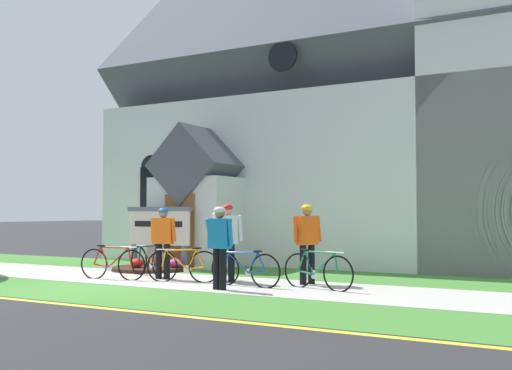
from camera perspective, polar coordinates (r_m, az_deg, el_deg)
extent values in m
plane|color=#2B2B2D|center=(16.42, -5.81, -8.15)|extent=(140.00, 140.00, 0.00)
cube|color=#B7B5AD|center=(13.76, -4.76, -9.22)|extent=(32.00, 2.73, 0.01)
cube|color=#427F33|center=(11.74, -11.61, -10.33)|extent=(32.00, 2.32, 0.01)
cube|color=#427F33|center=(16.07, 0.55, -8.26)|extent=(24.00, 2.66, 0.01)
cube|color=yellow|center=(10.78, -16.16, -10.99)|extent=(28.00, 0.16, 0.01)
cube|color=silver|center=(21.44, 7.96, 0.02)|extent=(13.67, 9.21, 5.11)
cube|color=#4C515B|center=(21.98, 7.89, 10.39)|extent=(14.17, 9.38, 9.38)
cube|color=silver|center=(17.58, 20.95, 10.54)|extent=(3.04, 3.04, 11.07)
cube|color=silver|center=(17.72, -5.72, -3.52)|extent=(2.40, 1.60, 2.60)
cube|color=#4C515B|center=(17.77, -5.69, 1.81)|extent=(2.40, 1.80, 2.40)
cube|color=brown|center=(17.05, -7.27, -4.39)|extent=(1.00, 0.06, 2.10)
cube|color=black|center=(19.72, -10.05, -1.07)|extent=(0.76, 0.06, 1.90)
cone|color=black|center=(19.76, -10.03, 1.68)|extent=(0.80, 0.06, 0.80)
cylinder|color=black|center=(17.73, 2.54, 12.12)|extent=(0.90, 0.06, 0.90)
cube|color=slate|center=(17.64, -11.48, -6.62)|extent=(0.12, 0.12, 0.67)
cube|color=slate|center=(16.53, -6.84, -6.93)|extent=(0.12, 0.12, 0.67)
cube|color=silver|center=(17.03, -9.22, -4.06)|extent=(2.11, 0.14, 0.95)
cube|color=slate|center=(17.02, -9.20, -2.26)|extent=(2.23, 0.18, 0.12)
cube|color=black|center=(16.99, -9.31, -3.67)|extent=(1.68, 0.06, 0.16)
cylinder|color=#382319|center=(16.78, -10.09, -7.83)|extent=(2.05, 2.05, 0.10)
ellipsoid|color=#CC338C|center=(16.43, -7.68, -7.36)|extent=(0.36, 0.36, 0.24)
ellipsoid|color=orange|center=(17.09, -9.80, -7.16)|extent=(0.36, 0.36, 0.24)
ellipsoid|color=red|center=(16.63, -11.25, -7.28)|extent=(0.36, 0.36, 0.24)
torus|color=black|center=(13.71, -4.94, -7.79)|extent=(0.71, 0.26, 0.74)
torus|color=black|center=(14.01, -8.91, -7.65)|extent=(0.71, 0.26, 0.74)
cylinder|color=orange|center=(13.89, -7.58, -7.06)|extent=(0.53, 0.20, 0.45)
cylinder|color=orange|center=(13.84, -7.14, -6.14)|extent=(0.72, 0.26, 0.07)
cylinder|color=orange|center=(13.77, -6.11, -7.03)|extent=(0.25, 0.11, 0.47)
cylinder|color=orange|center=(13.77, -5.75, -7.87)|extent=(0.40, 0.16, 0.09)
cylinder|color=orange|center=(13.72, -5.30, -6.95)|extent=(0.21, 0.10, 0.41)
cylinder|color=orange|center=(13.98, -8.75, -6.91)|extent=(0.12, 0.07, 0.37)
ellipsoid|color=black|center=(13.73, -5.66, -5.98)|extent=(0.25, 0.15, 0.05)
cylinder|color=silver|center=(13.95, -8.59, -6.09)|extent=(0.43, 0.16, 0.03)
cylinder|color=silver|center=(13.83, -6.55, -7.95)|extent=(0.18, 0.07, 0.18)
torus|color=black|center=(12.69, 0.89, -8.21)|extent=(0.74, 0.09, 0.74)
torus|color=black|center=(13.25, -2.94, -7.97)|extent=(0.74, 0.09, 0.74)
cylinder|color=#194CA5|center=(13.04, -1.68, -7.40)|extent=(0.56, 0.07, 0.44)
cylinder|color=#194CA5|center=(12.96, -1.26, -6.45)|extent=(0.76, 0.09, 0.07)
cylinder|color=#194CA5|center=(12.83, -0.25, -7.40)|extent=(0.26, 0.05, 0.46)
cylinder|color=#194CA5|center=(12.80, 0.10, -8.28)|extent=(0.42, 0.06, 0.09)
cylinder|color=#194CA5|center=(12.72, 0.53, -7.32)|extent=(0.22, 0.05, 0.40)
cylinder|color=#194CA5|center=(13.21, -2.79, -7.22)|extent=(0.12, 0.04, 0.36)
ellipsoid|color=black|center=(12.76, 0.18, -6.31)|extent=(0.24, 0.10, 0.05)
cylinder|color=silver|center=(13.18, -2.65, -6.37)|extent=(0.44, 0.06, 0.03)
cylinder|color=silver|center=(12.92, -0.68, -8.35)|extent=(0.18, 0.03, 0.18)
torus|color=black|center=(12.86, 4.03, -8.12)|extent=(0.73, 0.22, 0.75)
torus|color=black|center=(12.25, 7.81, -8.38)|extent=(0.73, 0.22, 0.75)
cylinder|color=#19723F|center=(12.43, 6.48, -7.48)|extent=(0.55, 0.17, 0.49)
cylinder|color=#19723F|center=(12.48, 6.06, -6.38)|extent=(0.74, 0.22, 0.05)
cylinder|color=#19723F|center=(12.66, 5.09, -7.37)|extent=(0.26, 0.10, 0.49)
cylinder|color=#19723F|center=(12.74, 4.76, -8.29)|extent=(0.41, 0.14, 0.09)
cylinder|color=#19723F|center=(12.78, 4.35, -7.21)|extent=(0.22, 0.09, 0.43)
cylinder|color=#19723F|center=(12.25, 7.65, -7.42)|extent=(0.12, 0.06, 0.42)
ellipsoid|color=black|center=(12.71, 4.68, -6.15)|extent=(0.25, 0.14, 0.05)
cylinder|color=silver|center=(12.26, 7.49, -6.37)|extent=(0.43, 0.14, 0.03)
cylinder|color=silver|center=(12.61, 5.50, -8.47)|extent=(0.18, 0.06, 0.18)
torus|color=black|center=(14.95, -15.14, -7.27)|extent=(0.74, 0.15, 0.74)
torus|color=black|center=(14.40, -11.76, -7.49)|extent=(0.74, 0.15, 0.74)
cylinder|color=#A51E19|center=(14.57, -12.93, -6.73)|extent=(0.56, 0.12, 0.48)
cylinder|color=#A51E19|center=(14.61, -13.29, -5.80)|extent=(0.76, 0.15, 0.05)
cylinder|color=#A51E19|center=(14.77, -14.18, -6.64)|extent=(0.26, 0.07, 0.48)
cylinder|color=#A51E19|center=(14.84, -14.48, -7.42)|extent=(0.41, 0.10, 0.09)
cylinder|color=#A51E19|center=(14.89, -14.84, -6.50)|extent=(0.22, 0.07, 0.43)
cylinder|color=#A51E19|center=(14.40, -11.89, -6.68)|extent=(0.12, 0.05, 0.41)
ellipsoid|color=black|center=(14.82, -14.53, -5.60)|extent=(0.25, 0.12, 0.05)
cylinder|color=silver|center=(14.41, -12.02, -5.80)|extent=(0.44, 0.09, 0.03)
cylinder|color=silver|center=(14.73, -13.82, -7.56)|extent=(0.18, 0.05, 0.18)
torus|color=black|center=(14.74, -9.06, -7.37)|extent=(0.72, 0.29, 0.75)
torus|color=black|center=(15.59, -11.07, -7.09)|extent=(0.72, 0.29, 0.75)
cylinder|color=black|center=(15.29, -10.41, -6.59)|extent=(0.52, 0.22, 0.45)
cylinder|color=black|center=(15.18, -10.18, -5.73)|extent=(0.71, 0.29, 0.08)
cylinder|color=black|center=(14.97, -9.66, -6.59)|extent=(0.25, 0.12, 0.49)
cylinder|color=black|center=(14.91, -9.48, -7.41)|extent=(0.39, 0.17, 0.09)
cylinder|color=black|center=(14.80, -9.24, -6.54)|extent=(0.21, 0.11, 0.43)
cylinder|color=black|center=(15.54, -10.99, -6.42)|extent=(0.12, 0.07, 0.38)
ellipsoid|color=black|center=(14.86, -9.43, -5.60)|extent=(0.25, 0.16, 0.05)
cylinder|color=silver|center=(15.50, -10.90, -5.68)|extent=(0.42, 0.18, 0.03)
cylinder|color=silver|center=(15.08, -9.89, -7.46)|extent=(0.18, 0.08, 0.18)
cylinder|color=black|center=(12.39, -3.19, -8.02)|extent=(0.15, 0.15, 0.85)
cylinder|color=black|center=(12.47, -3.77, -7.98)|extent=(0.15, 0.15, 0.85)
cube|color=blue|center=(12.38, -3.47, -4.63)|extent=(0.48, 0.22, 0.62)
sphere|color=#936B51|center=(12.37, -3.47, -2.69)|extent=(0.22, 0.22, 0.22)
ellipsoid|color=silver|center=(12.37, -3.47, -2.41)|extent=(0.24, 0.28, 0.15)
cylinder|color=blue|center=(12.19, -2.45, -4.52)|extent=(0.09, 0.16, 0.56)
cylinder|color=blue|center=(12.57, -4.46, -4.45)|extent=(0.09, 0.24, 0.56)
cylinder|color=black|center=(13.70, -3.11, -7.43)|extent=(0.15, 0.15, 0.88)
cylinder|color=black|center=(13.67, -2.36, -7.44)|extent=(0.15, 0.15, 0.88)
cube|color=silver|center=(13.64, -2.73, -4.25)|extent=(0.53, 0.37, 0.64)
sphere|color=tan|center=(13.63, -2.73, -2.43)|extent=(0.23, 0.23, 0.23)
ellipsoid|color=red|center=(13.63, -2.73, -2.16)|extent=(0.33, 0.35, 0.16)
cylinder|color=silver|center=(13.73, -3.93, -4.10)|extent=(0.09, 0.12, 0.58)
cylinder|color=silver|center=(13.56, -1.51, -4.13)|extent=(0.09, 0.16, 0.58)
cylinder|color=#191E38|center=(14.02, -3.63, -7.48)|extent=(0.15, 0.15, 0.80)
cylinder|color=#191E38|center=(14.14, -3.68, -7.44)|extent=(0.15, 0.15, 0.80)
cube|color=#E55914|center=(14.04, -3.65, -4.66)|extent=(0.43, 0.48, 0.58)
sphere|color=#936B51|center=(14.03, -3.64, -3.06)|extent=(0.21, 0.21, 0.21)
ellipsoid|color=silver|center=(14.03, -3.64, -2.83)|extent=(0.34, 0.33, 0.14)
cylinder|color=#E55914|center=(13.76, -3.70, -4.58)|extent=(0.09, 0.15, 0.53)
cylinder|color=#E55914|center=(14.32, -3.60, -4.50)|extent=(0.09, 0.20, 0.53)
cylinder|color=black|center=(13.42, 5.29, -7.53)|extent=(0.15, 0.15, 0.87)
cylinder|color=black|center=(13.27, 4.50, -7.59)|extent=(0.15, 0.15, 0.87)
cube|color=#E55914|center=(13.30, 4.88, -4.31)|extent=(0.40, 0.53, 0.64)
sphere|color=#936B51|center=(13.29, 4.87, -2.45)|extent=(0.23, 0.23, 0.23)
ellipsoid|color=gold|center=(13.29, 4.87, -2.19)|extent=(0.36, 0.34, 0.16)
cylinder|color=#E55914|center=(13.46, 5.96, -4.15)|extent=(0.09, 0.21, 0.58)
cylinder|color=#E55914|center=(13.14, 3.77, -4.20)|extent=(0.09, 0.15, 0.58)
cylinder|color=black|center=(14.48, -8.46, -7.21)|extent=(0.15, 0.15, 0.84)
cylinder|color=black|center=(14.56, -9.23, -7.18)|extent=(0.15, 0.15, 0.84)
cube|color=#E55914|center=(14.48, -8.83, -4.33)|extent=(0.51, 0.30, 0.61)
sphere|color=#936B51|center=(14.47, -8.81, -2.68)|extent=(0.22, 0.22, 0.22)
ellipsoid|color=#1E59B2|center=(14.47, -8.81, -2.45)|extent=(0.28, 0.32, 0.15)
cylinder|color=#E55914|center=(14.32, -7.84, -4.23)|extent=(0.09, 0.15, 0.56)
cylinder|color=#E55914|center=(14.63, -9.79, -4.18)|extent=(0.09, 0.09, 0.55)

